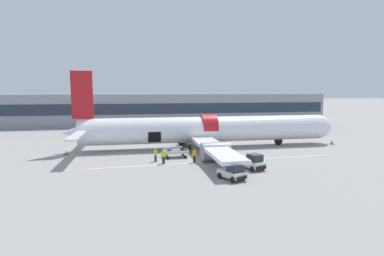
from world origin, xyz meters
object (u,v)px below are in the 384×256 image
object	(u,v)px
baggage_tug_mid	(252,162)
ground_crew_loader_a	(194,155)
ground_crew_supervisor	(203,146)
baggage_cart_loading	(177,153)
ground_crew_driver	(155,155)
baggage_tug_lead	(232,173)
ground_crew_loader_b	(164,156)
airplane	(205,130)

from	to	relation	value
baggage_tug_mid	ground_crew_loader_a	world-z (taller)	baggage_tug_mid
ground_crew_loader_a	ground_crew_supervisor	size ratio (longest dim) A/B	0.84
baggage_cart_loading	ground_crew_supervisor	distance (m)	4.38
ground_crew_driver	baggage_tug_lead	bearing A→B (deg)	-52.34
baggage_tug_lead	ground_crew_loader_a	xyz separation A→B (m)	(-2.16, 7.22, 0.18)
ground_crew_driver	baggage_tug_mid	bearing A→B (deg)	-28.08
ground_crew_loader_b	ground_crew_driver	distance (m)	1.47
baggage_tug_mid	ground_crew_loader_b	world-z (taller)	ground_crew_loader_b
baggage_cart_loading	baggage_tug_lead	bearing A→B (deg)	-69.57
baggage_tug_lead	ground_crew_loader_b	world-z (taller)	ground_crew_loader_b
baggage_tug_mid	baggage_cart_loading	distance (m)	9.95
baggage_tug_lead	baggage_tug_mid	world-z (taller)	baggage_tug_mid
ground_crew_loader_b	baggage_tug_lead	bearing A→B (deg)	-51.77
airplane	ground_crew_loader_b	xyz separation A→B (m)	(-6.81, -8.60, -1.70)
baggage_tug_lead	ground_crew_supervisor	bearing A→B (deg)	89.68
airplane	ground_crew_loader_a	size ratio (longest dim) A/B	25.28
ground_crew_loader_b	baggage_tug_mid	bearing A→B (deg)	-24.08
ground_crew_loader_b	ground_crew_supervisor	xyz separation A→B (m)	(5.77, 4.97, 0.10)
baggage_tug_lead	baggage_cart_loading	xyz separation A→B (m)	(-3.80, 10.21, -0.09)
baggage_tug_lead	baggage_tug_mid	bearing A→B (deg)	44.40
baggage_tug_mid	ground_crew_supervisor	world-z (taller)	ground_crew_supervisor
airplane	ground_crew_supervisor	distance (m)	4.10
ground_crew_driver	baggage_cart_loading	bearing A→B (deg)	32.54
ground_crew_supervisor	ground_crew_loader_b	bearing A→B (deg)	-139.29
airplane	baggage_tug_lead	world-z (taller)	airplane
ground_crew_loader_a	baggage_cart_loading	bearing A→B (deg)	118.80
ground_crew_driver	ground_crew_supervisor	distance (m)	7.59
baggage_tug_lead	ground_crew_loader_a	size ratio (longest dim) A/B	1.90
baggage_cart_loading	ground_crew_loader_b	distance (m)	3.54
ground_crew_loader_a	ground_crew_supervisor	distance (m)	5.47
baggage_tug_lead	ground_crew_loader_a	distance (m)	7.54
airplane	baggage_tug_mid	world-z (taller)	airplane
ground_crew_loader_b	ground_crew_driver	world-z (taller)	ground_crew_loader_b
baggage_tug_mid	ground_crew_driver	size ratio (longest dim) A/B	2.13
baggage_tug_lead	ground_crew_driver	world-z (taller)	ground_crew_driver
airplane	ground_crew_loader_b	size ratio (longest dim) A/B	23.79
baggage_tug_mid	ground_crew_loader_b	bearing A→B (deg)	155.92
baggage_tug_mid	baggage_cart_loading	size ratio (longest dim) A/B	0.84
airplane	ground_crew_loader_a	xyz separation A→B (m)	(-3.27, -8.63, -1.75)
airplane	ground_crew_driver	world-z (taller)	airplane
ground_crew_loader_a	ground_crew_loader_b	world-z (taller)	ground_crew_loader_b
baggage_cart_loading	ground_crew_loader_a	distance (m)	3.42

